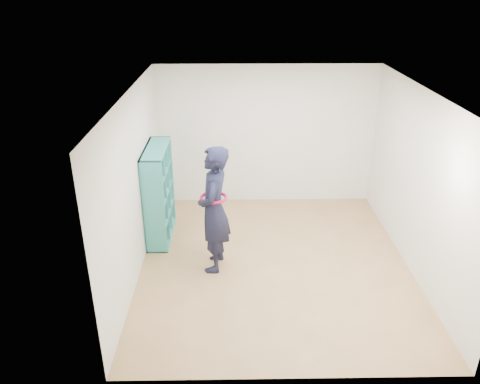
{
  "coord_description": "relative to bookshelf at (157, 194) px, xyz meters",
  "views": [
    {
      "loc": [
        -0.62,
        -6.0,
        3.95
      ],
      "look_at": [
        -0.52,
        0.3,
        1.06
      ],
      "focal_mm": 35.0,
      "sensor_mm": 36.0,
      "label": 1
    }
  ],
  "objects": [
    {
      "name": "person",
      "position": [
        0.95,
        -0.95,
        0.19
      ],
      "size": [
        0.53,
        0.74,
        1.89
      ],
      "rotation": [
        0.0,
        0.0,
        -1.68
      ],
      "color": "black",
      "rests_on": "floor"
    },
    {
      "name": "wall_right",
      "position": [
        3.85,
        -0.89,
        0.54
      ],
      "size": [
        0.02,
        4.5,
        2.6
      ],
      "primitive_type": "cube",
      "color": "silver",
      "rests_on": "floor"
    },
    {
      "name": "wall_back",
      "position": [
        1.85,
        1.36,
        0.54
      ],
      "size": [
        4.0,
        0.02,
        2.6
      ],
      "primitive_type": "cube",
      "color": "silver",
      "rests_on": "floor"
    },
    {
      "name": "floor",
      "position": [
        1.85,
        -0.89,
        -0.76
      ],
      "size": [
        4.5,
        4.5,
        0.0
      ],
      "primitive_type": "plane",
      "color": "olive",
      "rests_on": "ground"
    },
    {
      "name": "smartphone",
      "position": [
        0.83,
        -0.85,
        0.32
      ],
      "size": [
        0.01,
        0.09,
        0.12
      ],
      "rotation": [
        0.28,
        0.0,
        -0.03
      ],
      "color": "silver",
      "rests_on": "person"
    },
    {
      "name": "wall_front",
      "position": [
        1.85,
        -3.14,
        0.54
      ],
      "size": [
        4.0,
        0.02,
        2.6
      ],
      "primitive_type": "cube",
      "color": "silver",
      "rests_on": "floor"
    },
    {
      "name": "ceiling",
      "position": [
        1.85,
        -0.89,
        1.84
      ],
      "size": [
        4.5,
        4.5,
        0.0
      ],
      "primitive_type": "plane",
      "color": "white",
      "rests_on": "wall_back"
    },
    {
      "name": "wall_left",
      "position": [
        -0.15,
        -0.89,
        0.54
      ],
      "size": [
        0.02,
        4.5,
        2.6
      ],
      "primitive_type": "cube",
      "color": "silver",
      "rests_on": "floor"
    },
    {
      "name": "bookshelf",
      "position": [
        0.0,
        0.0,
        0.0
      ],
      "size": [
        0.34,
        1.16,
        1.55
      ],
      "color": "teal",
      "rests_on": "floor"
    }
  ]
}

